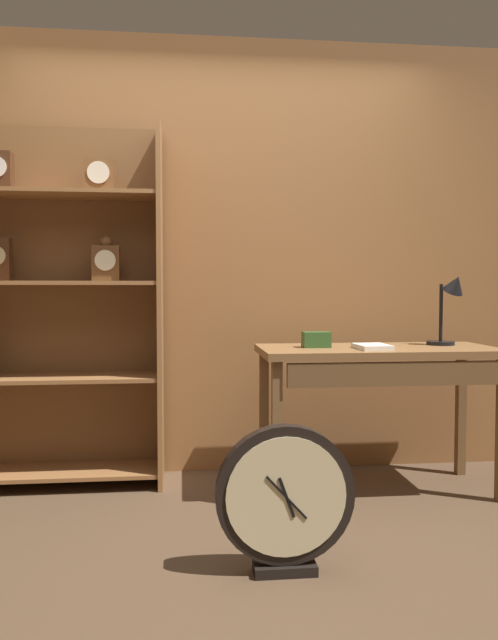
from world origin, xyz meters
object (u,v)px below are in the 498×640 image
object	(u,v)px
desk_lamp	(451,302)
toolbox_small	(316,340)
workbench	(379,366)
round_clock_large	(285,498)
open_repair_manual	(372,347)
bookshelf	(51,307)

from	to	relation	value
desk_lamp	toolbox_small	xyz separation A→B (m)	(-0.77, -0.04, -0.20)
workbench	round_clock_large	size ratio (longest dim) A/B	2.20
workbench	open_repair_manual	distance (m)	0.15
bookshelf	workbench	bearing A→B (deg)	-10.70
desk_lamp	round_clock_large	bearing A→B (deg)	-138.12
bookshelf	round_clock_large	bearing A→B (deg)	-47.86
workbench	toolbox_small	world-z (taller)	toolbox_small
workbench	desk_lamp	xyz separation A→B (m)	(0.44, 0.09, 0.35)
bookshelf	workbench	world-z (taller)	bookshelf
desk_lamp	round_clock_large	world-z (taller)	desk_lamp
desk_lamp	toolbox_small	size ratio (longest dim) A/B	2.80
open_repair_manual	round_clock_large	world-z (taller)	open_repair_manual
desk_lamp	open_repair_manual	bearing A→B (deg)	-161.63
workbench	desk_lamp	bearing A→B (deg)	11.37
bookshelf	desk_lamp	distance (m)	2.23
round_clock_large	toolbox_small	bearing A→B (deg)	70.86
toolbox_small	open_repair_manual	world-z (taller)	toolbox_small
round_clock_large	bookshelf	bearing A→B (deg)	132.14
toolbox_small	round_clock_large	distance (m)	1.14
toolbox_small	workbench	bearing A→B (deg)	-8.23
open_repair_manual	round_clock_large	size ratio (longest dim) A/B	0.38
workbench	desk_lamp	world-z (taller)	desk_lamp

